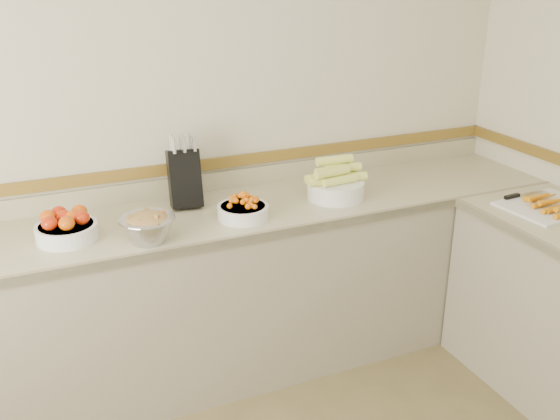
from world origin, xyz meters
name	(u,v)px	position (x,y,z in m)	size (l,w,h in m)	color
back_wall	(165,121)	(0.00, 2.00, 1.30)	(4.00, 4.00, 0.00)	beige
counter_back	(192,298)	(0.00, 1.68, 0.45)	(4.00, 0.65, 1.08)	tan
knife_block	(184,177)	(0.04, 1.83, 1.05)	(0.18, 0.20, 0.38)	black
tomato_bowl	(66,227)	(-0.56, 1.64, 0.96)	(0.27, 0.27, 0.13)	white
cherry_tomato_bowl	(243,209)	(0.25, 1.56, 0.95)	(0.25, 0.25, 0.14)	white
corn_bowl	(335,184)	(0.78, 1.62, 0.97)	(0.33, 0.30, 0.22)	white
rhubarb_bowl	(148,226)	(-0.23, 1.47, 0.97)	(0.25, 0.25, 0.14)	#B2B2BA
cutting_board	(550,205)	(1.70, 1.06, 0.92)	(0.47, 0.38, 0.06)	white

